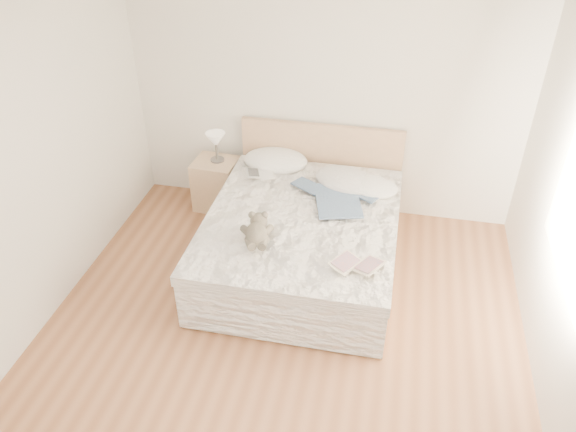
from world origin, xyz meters
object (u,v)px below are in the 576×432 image
object	(u,v)px
table_lamp	(216,141)
teddy_bear	(257,240)
nightstand	(217,184)
childrens_book	(357,265)
bed	(303,236)
photo_book	(260,174)

from	to	relation	value
table_lamp	teddy_bear	distance (m)	1.62
nightstand	childrens_book	size ratio (longest dim) A/B	1.49
nightstand	teddy_bear	bearing A→B (deg)	-59.08
bed	table_lamp	bearing A→B (deg)	143.44
table_lamp	photo_book	bearing A→B (deg)	-29.00
photo_book	teddy_bear	size ratio (longest dim) A/B	0.81
teddy_bear	bed	bearing A→B (deg)	49.19
childrens_book	nightstand	bearing A→B (deg)	169.91
teddy_bear	childrens_book	bearing A→B (deg)	-22.39
nightstand	childrens_book	xyz separation A→B (m)	(1.68, -1.49, 0.35)
bed	teddy_bear	world-z (taller)	bed
bed	table_lamp	distance (m)	1.44
bed	nightstand	xyz separation A→B (m)	(-1.11, 0.78, -0.03)
photo_book	teddy_bear	distance (m)	1.12
bed	teddy_bear	xyz separation A→B (m)	(-0.29, -0.59, 0.34)
nightstand	teddy_bear	distance (m)	1.64
photo_book	nightstand	bearing A→B (deg)	133.83
childrens_book	teddy_bear	world-z (taller)	teddy_bear
photo_book	childrens_book	bearing A→B (deg)	-68.07
bed	photo_book	xyz separation A→B (m)	(-0.54, 0.50, 0.32)
bed	childrens_book	distance (m)	0.96
nightstand	photo_book	bearing A→B (deg)	-25.77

